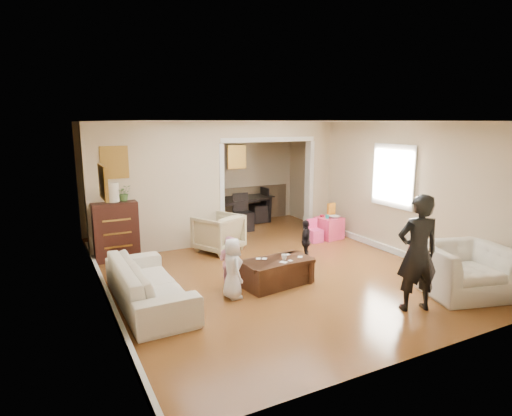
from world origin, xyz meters
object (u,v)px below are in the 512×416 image
armchair_back (218,233)px  coffee_table (277,272)px  dresser (116,231)px  cyan_cup (327,217)px  child_kneel_a (233,268)px  dining_table (233,211)px  child_toddler (306,241)px  armchair_front (463,270)px  sofa (149,283)px  adult_person (417,253)px  play_table (329,228)px  coffee_cup (284,257)px  table_lamp (113,192)px  child_kneel_b (230,261)px

armchair_back → coffee_table: (0.15, -2.13, -0.17)m
dresser → cyan_cup: (4.43, -0.71, -0.04)m
child_kneel_a → dining_table: bearing=-22.3°
dresser → child_toddler: dresser is taller
armchair_front → cyan_cup: bearing=105.7°
child_toddler → coffee_table: bearing=-12.7°
dresser → coffee_table: (2.09, -2.55, -0.35)m
sofa → adult_person: 3.80m
dining_table → dresser: bearing=-167.4°
cyan_cup → dresser: bearing=170.9°
armchair_back → adult_person: adult_person is taller
dresser → child_toddler: 3.62m
child_toddler → armchair_back: bearing=-97.3°
play_table → coffee_cup: bearing=-140.4°
armchair_front → cyan_cup: (0.01, 3.46, 0.14)m
dresser → adult_person: (3.34, -4.23, 0.26)m
armchair_front → adult_person: 1.16m
play_table → dining_table: dining_table is taller
coffee_table → dining_table: 4.18m
table_lamp → child_kneel_b: size_ratio=0.44×
dresser → child_kneel_b: (1.39, -2.25, -0.15)m
sofa → dining_table: bearing=-39.2°
coffee_cup → child_kneel_a: (-0.95, -0.10, -0.01)m
armchair_back → cyan_cup: (2.49, -0.29, 0.14)m
table_lamp → child_kneel_a: (1.24, -2.70, -0.84)m
coffee_table → child_kneel_b: (-0.70, 0.30, 0.20)m
dining_table → adult_person: 5.75m
dresser → child_kneel_a: 2.97m
dresser → table_lamp: 0.74m
table_lamp → child_toddler: bearing=-29.8°
play_table → table_lamp: bearing=171.7°
sofa → child_kneel_b: size_ratio=2.65×
armchair_front → coffee_cup: bearing=160.7°
adult_person → child_kneel_b: size_ratio=2.01×
coffee_table → coffee_cup: (0.10, -0.05, 0.25)m
play_table → dresser: bearing=171.7°
play_table → child_kneel_b: bearing=-153.2°
table_lamp → dining_table: (3.11, 1.50, -0.95)m
coffee_cup → child_kneel_b: (-0.80, 0.35, -0.05)m
play_table → cyan_cup: 0.30m
armchair_back → cyan_cup: size_ratio=10.43×
dresser → play_table: dresser is taller
coffee_table → child_kneel_a: bearing=-170.0°
child_kneel_a → coffee_table: bearing=-78.3°
sofa → play_table: sofa is taller
dining_table → armchair_back: bearing=-134.6°
child_kneel_a → child_toddler: (1.90, 0.90, -0.06)m
armchair_front → dining_table: (-1.31, 5.67, -0.03)m
cyan_cup → dining_table: dining_table is taller
coffee_table → child_kneel_a: 0.90m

